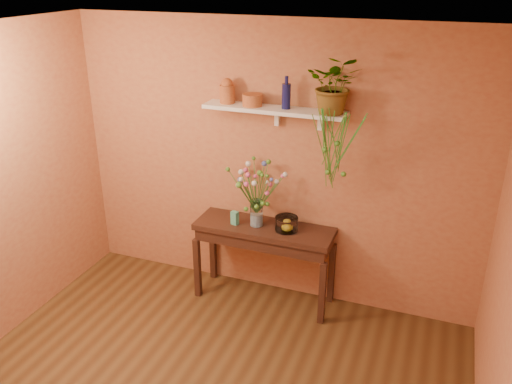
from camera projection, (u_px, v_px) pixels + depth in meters
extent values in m
plane|color=silver|center=(153.00, 48.00, 2.80)|extent=(4.00, 4.00, 0.00)
cube|color=#B3774A|center=(273.00, 165.00, 5.05)|extent=(4.00, 0.04, 2.70)
cube|color=#3B2118|center=(264.00, 229.00, 5.08)|extent=(1.33, 0.43, 0.06)
cube|color=#3B2118|center=(264.00, 237.00, 5.11)|extent=(1.28, 0.39, 0.11)
cube|color=#3B2118|center=(197.00, 268.00, 5.31)|extent=(0.06, 0.06, 0.64)
cube|color=#3B2118|center=(322.00, 293.00, 4.89)|extent=(0.06, 0.06, 0.64)
cube|color=#3B2118|center=(213.00, 250.00, 5.62)|extent=(0.06, 0.06, 0.64)
cube|color=#3B2118|center=(331.00, 273.00, 5.21)|extent=(0.06, 0.06, 0.64)
cube|color=white|center=(274.00, 110.00, 4.70)|extent=(1.30, 0.24, 0.04)
cube|color=white|center=(277.00, 117.00, 4.82)|extent=(0.04, 0.05, 0.15)
cube|color=white|center=(320.00, 122.00, 4.69)|extent=(0.04, 0.05, 0.15)
cylinder|color=#B66236|center=(227.00, 94.00, 4.82)|extent=(0.14, 0.14, 0.16)
sphere|color=#B66236|center=(227.00, 84.00, 4.79)|extent=(0.11, 0.11, 0.11)
cylinder|color=#B66236|center=(252.00, 100.00, 4.73)|extent=(0.23, 0.23, 0.11)
cylinder|color=#121348|center=(286.00, 96.00, 4.62)|extent=(0.09, 0.09, 0.22)
cylinder|color=#121348|center=(287.00, 80.00, 4.57)|extent=(0.04, 0.04, 0.07)
imported|color=#457E26|center=(335.00, 85.00, 4.42)|extent=(0.47, 0.42, 0.49)
cylinder|color=#457E26|center=(334.00, 139.00, 4.48)|extent=(0.11, 0.05, 0.54)
cylinder|color=#2E8B2D|center=(324.00, 132.00, 4.43)|extent=(0.04, 0.07, 0.40)
cylinder|color=#2E8B2D|center=(337.00, 143.00, 4.43)|extent=(0.14, 0.14, 0.57)
cylinder|color=#457E26|center=(327.00, 149.00, 4.51)|extent=(0.13, 0.07, 0.72)
cylinder|color=#2E8B2D|center=(332.00, 133.00, 4.44)|extent=(0.06, 0.16, 0.43)
cylinder|color=#2E8B2D|center=(338.00, 152.00, 4.42)|extent=(0.17, 0.29, 0.70)
cylinder|color=#457E26|center=(325.00, 142.00, 4.47)|extent=(0.12, 0.06, 0.58)
cylinder|color=#2E8B2D|center=(342.00, 134.00, 4.41)|extent=(0.08, 0.18, 0.42)
cylinder|color=#2E8B2D|center=(329.00, 152.00, 4.43)|extent=(0.03, 0.27, 0.70)
cylinder|color=#457E26|center=(341.00, 146.00, 4.40)|extent=(0.10, 0.34, 0.60)
cylinder|color=#2E8B2D|center=(325.00, 143.00, 4.49)|extent=(0.08, 0.10, 0.60)
cylinder|color=#2E8B2D|center=(346.00, 150.00, 4.37)|extent=(0.32, 0.22, 0.64)
cylinder|color=#457E26|center=(325.00, 149.00, 4.53)|extent=(0.03, 0.15, 0.73)
cylinder|color=#2E8B2D|center=(341.00, 135.00, 4.39)|extent=(0.10, 0.15, 0.43)
cylinder|color=#2E8B2D|center=(329.00, 127.00, 4.42)|extent=(0.13, 0.10, 0.33)
cylinder|color=#457E26|center=(333.00, 141.00, 4.40)|extent=(0.22, 0.21, 0.52)
cylinder|color=#2E8B2D|center=(352.00, 139.00, 4.37)|extent=(0.24, 0.07, 0.47)
cylinder|color=#2E8B2D|center=(341.00, 150.00, 4.41)|extent=(0.15, 0.20, 0.66)
cylinder|color=#457E26|center=(322.00, 151.00, 4.43)|extent=(0.13, 0.31, 0.70)
cylinder|color=#2E8B2D|center=(323.00, 132.00, 4.48)|extent=(0.02, 0.08, 0.42)
sphere|color=#457E26|center=(344.00, 174.00, 4.56)|extent=(0.05, 0.05, 0.05)
sphere|color=#457E26|center=(325.00, 150.00, 4.51)|extent=(0.05, 0.05, 0.05)
sphere|color=#457E26|center=(328.00, 172.00, 4.53)|extent=(0.05, 0.05, 0.05)
sphere|color=#457E26|center=(337.00, 143.00, 4.43)|extent=(0.05, 0.05, 0.05)
cylinder|color=white|center=(257.00, 213.00, 5.04)|extent=(0.12, 0.12, 0.26)
cylinder|color=silver|center=(257.00, 219.00, 5.06)|extent=(0.11, 0.11, 0.12)
cylinder|color=#386B28|center=(252.00, 198.00, 4.88)|extent=(0.03, 0.21, 0.36)
sphere|color=#DD4F88|center=(246.00, 184.00, 4.72)|extent=(0.05, 0.05, 0.05)
cylinder|color=#386B28|center=(256.00, 198.00, 4.93)|extent=(0.03, 0.08, 0.33)
sphere|color=#507C2C|center=(256.00, 183.00, 4.83)|extent=(0.04, 0.04, 0.04)
cylinder|color=#386B28|center=(255.00, 198.00, 4.88)|extent=(0.05, 0.17, 0.36)
sphere|color=silver|center=(254.00, 183.00, 4.73)|extent=(0.05, 0.05, 0.05)
cylinder|color=#386B28|center=(264.00, 196.00, 4.84)|extent=(0.21, 0.19, 0.43)
sphere|color=#4556A8|center=(272.00, 180.00, 4.64)|extent=(0.04, 0.04, 0.04)
cylinder|color=#386B28|center=(259.00, 194.00, 4.91)|extent=(0.08, 0.07, 0.41)
sphere|color=#457E26|center=(262.00, 175.00, 4.79)|extent=(0.04, 0.04, 0.04)
cylinder|color=#386B28|center=(262.00, 203.00, 4.91)|extent=(0.14, 0.11, 0.26)
sphere|color=#DD4F88|center=(267.00, 193.00, 4.80)|extent=(0.04, 0.04, 0.04)
cylinder|color=#386B28|center=(262.00, 194.00, 4.91)|extent=(0.13, 0.06, 0.40)
sphere|color=#507C2C|center=(267.00, 176.00, 4.78)|extent=(0.03, 0.03, 0.03)
cylinder|color=#386B28|center=(266.00, 197.00, 4.95)|extent=(0.19, 0.03, 0.33)
sphere|color=silver|center=(277.00, 182.00, 4.87)|extent=(0.05, 0.05, 0.05)
cylinder|color=#386B28|center=(269.00, 194.00, 4.97)|extent=(0.22, 0.12, 0.36)
sphere|color=#DD4F88|center=(283.00, 176.00, 4.91)|extent=(0.04, 0.04, 0.04)
cylinder|color=#386B28|center=(271.00, 193.00, 4.96)|extent=(0.24, 0.12, 0.38)
sphere|color=silver|center=(285.00, 175.00, 4.90)|extent=(0.05, 0.05, 0.05)
cylinder|color=#386B28|center=(263.00, 198.00, 5.00)|extent=(0.10, 0.10, 0.26)
sphere|color=#DD4F88|center=(270.00, 185.00, 4.97)|extent=(0.04, 0.04, 0.04)
cylinder|color=#386B28|center=(262.00, 187.00, 4.97)|extent=(0.09, 0.10, 0.48)
sphere|color=#507C2C|center=(268.00, 162.00, 4.90)|extent=(0.05, 0.05, 0.05)
cylinder|color=#386B28|center=(262.00, 197.00, 5.04)|extent=(0.05, 0.16, 0.25)
sphere|color=silver|center=(267.00, 182.00, 5.05)|extent=(0.03, 0.03, 0.03)
cylinder|color=#386B28|center=(260.00, 188.00, 4.99)|extent=(0.04, 0.13, 0.45)
sphere|color=#4556A8|center=(264.00, 164.00, 4.95)|extent=(0.05, 0.05, 0.05)
cylinder|color=#386B28|center=(258.00, 192.00, 5.03)|extent=(0.03, 0.16, 0.34)
sphere|color=#457E26|center=(260.00, 173.00, 5.04)|extent=(0.06, 0.06, 0.06)
cylinder|color=#386B28|center=(256.00, 194.00, 5.02)|extent=(0.06, 0.11, 0.32)
sphere|color=#DD4F88|center=(255.00, 176.00, 5.02)|extent=(0.04, 0.04, 0.04)
cylinder|color=#386B28|center=(255.00, 185.00, 5.03)|extent=(0.10, 0.18, 0.47)
sphere|color=#507C2C|center=(254.00, 158.00, 5.02)|extent=(0.04, 0.04, 0.04)
cylinder|color=#386B28|center=(252.00, 188.00, 5.03)|extent=(0.14, 0.15, 0.42)
sphere|color=silver|center=(248.00, 164.00, 5.04)|extent=(0.06, 0.06, 0.06)
cylinder|color=#386B28|center=(251.00, 191.00, 5.07)|extent=(0.17, 0.18, 0.34)
sphere|color=#DD4F88|center=(245.00, 170.00, 5.10)|extent=(0.05, 0.05, 0.05)
cylinder|color=#386B28|center=(249.00, 192.00, 5.01)|extent=(0.18, 0.06, 0.36)
sphere|color=silver|center=(241.00, 172.00, 4.99)|extent=(0.05, 0.05, 0.05)
cylinder|color=#386B28|center=(250.00, 198.00, 5.00)|extent=(0.13, 0.01, 0.27)
sphere|color=#DD4F88|center=(244.00, 184.00, 4.97)|extent=(0.03, 0.03, 0.03)
cylinder|color=#386B28|center=(242.00, 191.00, 5.01)|extent=(0.30, 0.02, 0.39)
sphere|color=#507C2C|center=(228.00, 169.00, 4.98)|extent=(0.05, 0.05, 0.05)
cylinder|color=#386B28|center=(248.00, 199.00, 4.98)|extent=(0.16, 0.07, 0.28)
sphere|color=silver|center=(238.00, 185.00, 4.92)|extent=(0.05, 0.05, 0.05)
cylinder|color=#386B28|center=(249.00, 196.00, 4.94)|extent=(0.13, 0.11, 0.35)
sphere|color=#4556A8|center=(240.00, 180.00, 4.85)|extent=(0.05, 0.05, 0.05)
cylinder|color=#386B28|center=(248.00, 198.00, 4.93)|extent=(0.12, 0.15, 0.33)
sphere|color=#457E26|center=(239.00, 184.00, 4.82)|extent=(0.04, 0.04, 0.04)
cylinder|color=#386B28|center=(252.00, 194.00, 4.93)|extent=(0.06, 0.08, 0.39)
sphere|color=#DD4F88|center=(248.00, 175.00, 4.83)|extent=(0.05, 0.05, 0.05)
cylinder|color=#386B28|center=(248.00, 199.00, 4.88)|extent=(0.08, 0.23, 0.35)
sphere|color=#507C2C|center=(239.00, 185.00, 4.73)|extent=(0.05, 0.05, 0.05)
cylinder|color=#386B28|center=(249.00, 196.00, 4.87)|extent=(0.07, 0.23, 0.41)
sphere|color=silver|center=(241.00, 179.00, 4.71)|extent=(0.04, 0.04, 0.04)
sphere|color=#457E26|center=(256.00, 200.00, 5.11)|extent=(0.04, 0.04, 0.04)
sphere|color=#457E26|center=(267.00, 204.00, 4.91)|extent=(0.04, 0.04, 0.04)
sphere|color=#457E26|center=(263.00, 204.00, 4.90)|extent=(0.04, 0.04, 0.04)
sphere|color=#457E26|center=(257.00, 207.00, 4.89)|extent=(0.04, 0.04, 0.04)
sphere|color=#457E26|center=(246.00, 209.00, 4.95)|extent=(0.04, 0.04, 0.04)
sphere|color=#457E26|center=(261.00, 205.00, 5.04)|extent=(0.04, 0.04, 0.04)
cylinder|color=white|center=(286.00, 224.00, 4.97)|extent=(0.22, 0.22, 0.13)
cylinder|color=white|center=(286.00, 229.00, 4.99)|extent=(0.21, 0.21, 0.01)
sphere|color=yellow|center=(287.00, 226.00, 4.97)|extent=(0.07, 0.07, 0.07)
cube|color=teal|center=(235.00, 218.00, 5.08)|extent=(0.08, 0.06, 0.13)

